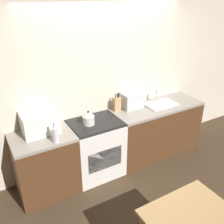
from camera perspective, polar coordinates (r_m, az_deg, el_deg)
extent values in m
plane|color=#3D2D1E|center=(3.79, 7.58, -18.00)|extent=(16.00, 16.00, 0.00)
cube|color=beige|center=(3.92, -1.34, 6.21)|extent=(10.00, 0.06, 2.60)
cube|color=#4C2D19|center=(3.68, -14.93, -11.64)|extent=(0.81, 0.62, 0.86)
cube|color=gray|center=(3.43, -15.78, -5.64)|extent=(0.81, 0.62, 0.04)
cube|color=#4C2D19|center=(4.43, 9.84, -4.10)|extent=(1.58, 0.62, 0.86)
cube|color=gray|center=(4.23, 10.29, 1.19)|extent=(1.58, 0.62, 0.04)
cube|color=silver|center=(3.88, -3.76, -8.46)|extent=(0.75, 0.62, 0.86)
cube|color=black|center=(3.65, -3.96, -2.61)|extent=(0.72, 0.57, 0.04)
cube|color=black|center=(3.66, -1.60, -10.75)|extent=(0.54, 0.02, 0.32)
cylinder|color=beige|center=(3.56, -5.38, -1.87)|extent=(0.17, 0.17, 0.13)
cone|color=beige|center=(3.52, -5.44, -0.51)|extent=(0.16, 0.16, 0.06)
sphere|color=black|center=(3.50, -5.46, 0.06)|extent=(0.03, 0.03, 0.03)
cube|color=silver|center=(3.45, -16.23, -2.31)|extent=(0.46, 0.35, 0.29)
cube|color=black|center=(3.30, -15.45, -3.53)|extent=(0.41, 0.01, 0.23)
cylinder|color=silver|center=(3.20, -12.84, -5.19)|extent=(0.08, 0.08, 0.20)
cylinder|color=silver|center=(3.13, -13.09, -2.98)|extent=(0.03, 0.03, 0.08)
cube|color=tan|center=(3.93, 1.17, 1.77)|extent=(0.11, 0.06, 0.23)
cylinder|color=black|center=(3.86, 0.84, 3.69)|extent=(0.01, 0.01, 0.07)
cylinder|color=black|center=(3.87, 1.19, 3.77)|extent=(0.01, 0.01, 0.07)
cylinder|color=black|center=(3.89, 1.55, 3.84)|extent=(0.01, 0.01, 0.07)
cube|color=silver|center=(4.06, 4.52, 2.72)|extent=(0.33, 0.25, 0.25)
cube|color=black|center=(3.97, 5.50, 2.12)|extent=(0.29, 0.01, 0.20)
cube|color=silver|center=(4.26, 11.08, 1.76)|extent=(0.53, 0.35, 0.02)
cylinder|color=silver|center=(4.30, 10.16, 3.80)|extent=(0.03, 0.03, 0.22)
cube|color=tan|center=(2.65, 17.47, -21.74)|extent=(0.85, 0.62, 0.04)
cylinder|color=tan|center=(3.22, 17.97, -20.64)|extent=(0.05, 0.05, 0.69)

